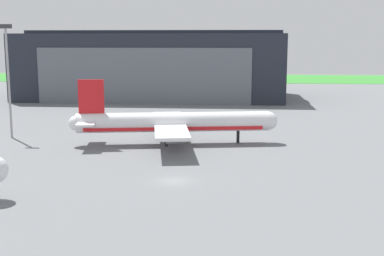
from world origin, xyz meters
name	(u,v)px	position (x,y,z in m)	size (l,w,h in m)	color
ground_plane	(174,181)	(0.00, 0.00, 0.00)	(440.00, 440.00, 0.00)	slate
grass_field_strip	(218,78)	(0.00, 186.60, 0.04)	(440.00, 56.00, 0.08)	#368832
maintenance_hangar	(154,65)	(-18.70, 101.54, 10.43)	(83.06, 39.61, 21.79)	#232833
airliner_far_left	(173,123)	(-2.93, 24.46, 3.93)	(37.32, 29.56, 11.84)	silver
apron_light_mast	(8,73)	(-34.93, 28.04, 12.49)	(2.40, 0.50, 21.62)	#99999E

